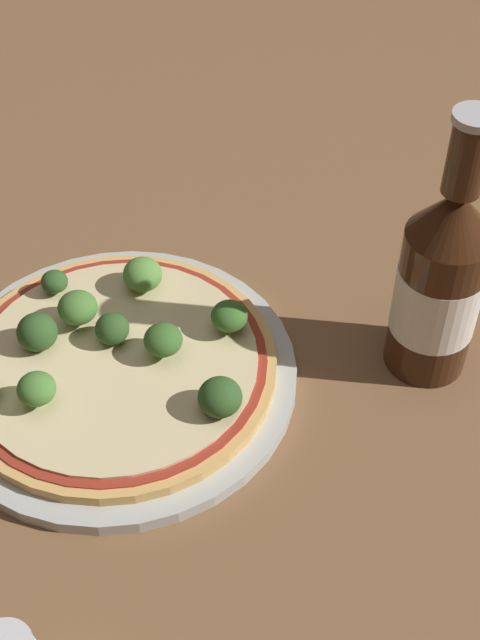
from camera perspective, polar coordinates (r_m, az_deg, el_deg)
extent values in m
plane|color=brown|center=(0.77, -7.35, -2.71)|extent=(3.00, 3.00, 0.00)
cylinder|color=#B2B7B2|center=(0.75, -8.05, -3.44)|extent=(0.30, 0.30, 0.01)
cylinder|color=tan|center=(0.74, -8.12, -2.87)|extent=(0.26, 0.26, 0.01)
cylinder|color=maroon|center=(0.74, -8.17, -2.58)|extent=(0.25, 0.25, 0.00)
cylinder|color=beige|center=(0.74, -8.18, -2.51)|extent=(0.23, 0.23, 0.00)
cylinder|color=#7A9E5B|center=(0.77, -10.23, 0.10)|extent=(0.01, 0.01, 0.01)
ellipsoid|color=#477A33|center=(0.76, -10.35, 0.78)|extent=(0.03, 0.03, 0.03)
cylinder|color=#7A9E5B|center=(0.69, -1.27, -5.55)|extent=(0.01, 0.01, 0.01)
ellipsoid|color=#2D5123|center=(0.68, -1.29, -4.96)|extent=(0.03, 0.03, 0.03)
cylinder|color=#7A9E5B|center=(0.80, -11.70, 1.98)|extent=(0.01, 0.01, 0.01)
ellipsoid|color=#2D5123|center=(0.79, -11.79, 2.42)|extent=(0.02, 0.02, 0.02)
cylinder|color=#7A9E5B|center=(0.71, -12.74, -4.95)|extent=(0.01, 0.01, 0.01)
ellipsoid|color=#477A33|center=(0.70, -12.90, -4.31)|extent=(0.03, 0.03, 0.02)
cylinder|color=#7A9E5B|center=(0.73, -4.88, -1.94)|extent=(0.01, 0.01, 0.01)
ellipsoid|color=#386628|center=(0.72, -4.94, -1.27)|extent=(0.03, 0.03, 0.02)
cylinder|color=#7A9E5B|center=(0.79, -5.91, 2.25)|extent=(0.01, 0.01, 0.01)
ellipsoid|color=#568E3D|center=(0.78, -5.98, 2.89)|extent=(0.03, 0.03, 0.03)
cylinder|color=#7A9E5B|center=(0.75, -0.68, -0.38)|extent=(0.01, 0.01, 0.01)
ellipsoid|color=#386628|center=(0.74, -0.68, 0.26)|extent=(0.03, 0.03, 0.02)
cylinder|color=#7A9E5B|center=(0.76, -12.71, -1.38)|extent=(0.01, 0.01, 0.01)
ellipsoid|color=#2D5123|center=(0.75, -12.85, -0.76)|extent=(0.03, 0.03, 0.03)
cylinder|color=#7A9E5B|center=(0.75, -8.03, -0.93)|extent=(0.01, 0.01, 0.01)
ellipsoid|color=#2D5123|center=(0.74, -8.11, -0.37)|extent=(0.03, 0.03, 0.03)
cylinder|color=#381E0F|center=(0.73, 12.43, 1.21)|extent=(0.07, 0.07, 0.14)
cylinder|color=silver|center=(0.73, 12.46, 1.37)|extent=(0.07, 0.07, 0.06)
cone|color=#381E0F|center=(0.67, 13.61, 6.65)|extent=(0.07, 0.07, 0.04)
cylinder|color=#381E0F|center=(0.64, 14.36, 10.05)|extent=(0.03, 0.03, 0.06)
cylinder|color=#B2B2B7|center=(0.63, 14.89, 12.43)|extent=(0.03, 0.03, 0.01)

